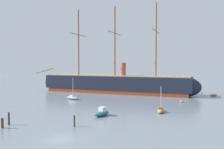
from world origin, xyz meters
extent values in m
plane|color=slate|center=(0.00, 0.00, 0.00)|extent=(400.00, 400.00, 0.00)
cube|color=brown|center=(-3.16, 52.79, 0.67)|extent=(52.29, 15.34, 1.35)
cube|color=black|center=(-3.16, 52.79, 3.75)|extent=(54.47, 15.97, 4.81)
ellipsoid|color=black|center=(-27.66, 56.47, 3.08)|extent=(10.67, 8.63, 6.16)
ellipsoid|color=black|center=(21.35, 49.12, 3.08)|extent=(10.67, 8.63, 6.16)
cube|color=#9E7F5B|center=(-3.16, 52.79, 6.30)|extent=(53.31, 15.18, 0.29)
cylinder|color=#936642|center=(-17.81, 54.99, 18.66)|extent=(0.67, 0.67, 25.01)
cylinder|color=#936642|center=(-17.81, 54.99, 21.66)|extent=(2.18, 12.83, 0.27)
cylinder|color=#936642|center=(-3.16, 52.79, 18.66)|extent=(0.67, 0.67, 25.01)
cylinder|color=#936642|center=(-3.16, 52.79, 21.66)|extent=(2.18, 12.83, 0.27)
cylinder|color=#936642|center=(11.49, 50.60, 18.66)|extent=(0.67, 0.67, 25.01)
cylinder|color=#936642|center=(11.49, 50.60, 21.66)|extent=(2.18, 12.83, 0.27)
cylinder|color=#936642|center=(-33.65, 57.36, 7.71)|extent=(8.49, 1.74, 2.56)
cylinder|color=#9E4C33|center=(0.04, 52.31, 8.56)|extent=(1.92, 1.92, 4.81)
ellipsoid|color=#236670|center=(1.86, 15.59, 0.50)|extent=(3.36, 4.62, 0.99)
cube|color=beige|center=(1.98, 15.86, 1.29)|extent=(1.58, 1.66, 0.99)
ellipsoid|color=orange|center=(13.66, 21.76, 0.42)|extent=(1.62, 4.46, 0.83)
cube|color=#4C4C51|center=(13.64, 21.54, 0.89)|extent=(0.80, 1.14, 0.44)
cylinder|color=silver|center=(13.67, 21.97, 3.19)|extent=(0.11, 0.11, 5.04)
ellipsoid|color=gray|center=(-12.33, 35.01, 0.47)|extent=(5.13, 3.48, 0.94)
cube|color=beige|center=(-12.56, 35.12, 1.00)|extent=(1.47, 1.27, 0.50)
cylinder|color=silver|center=(-12.11, 34.90, 3.62)|extent=(0.12, 0.12, 5.72)
ellipsoid|color=gray|center=(19.06, 37.17, 0.22)|extent=(0.97, 1.92, 0.44)
cube|color=beige|center=(19.06, 37.17, 0.38)|extent=(0.70, 0.23, 0.07)
ellipsoid|color=#B22D28|center=(-28.20, 56.91, 0.42)|extent=(3.27, 4.58, 0.85)
cube|color=#4C4C51|center=(-28.30, 57.11, 0.90)|extent=(1.17, 1.33, 0.45)
cylinder|color=silver|center=(-28.09, 56.71, 3.25)|extent=(0.11, 0.11, 5.14)
ellipsoid|color=orange|center=(30.33, 51.88, 0.34)|extent=(3.11, 2.73, 0.69)
cube|color=beige|center=(30.33, 51.88, 0.60)|extent=(0.84, 1.03, 0.11)
cylinder|color=#423323|center=(-0.53, 6.61, 0.98)|extent=(0.30, 0.30, 1.96)
cylinder|color=#382B1E|center=(-12.16, 5.26, 1.12)|extent=(0.31, 0.31, 2.24)
cylinder|color=#423323|center=(-11.93, 3.23, 0.84)|extent=(0.43, 0.43, 1.68)
ellipsoid|color=silver|center=(6.04, 33.71, 15.51)|extent=(0.33, 0.16, 0.11)
sphere|color=silver|center=(6.23, 33.74, 15.52)|extent=(0.09, 0.09, 0.09)
cube|color=#ADA89E|center=(5.98, 34.07, 15.53)|extent=(0.21, 0.62, 0.13)
cube|color=#ADA89E|center=(6.09, 33.35, 15.53)|extent=(0.21, 0.62, 0.13)
camera|label=1|loc=(14.21, -30.60, 10.79)|focal=37.76mm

